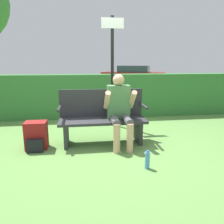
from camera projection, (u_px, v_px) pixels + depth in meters
name	position (u px, v px, depth m)	size (l,w,h in m)	color
ground_plane	(103.00, 143.00, 3.92)	(40.00, 40.00, 0.00)	#5B8942
hedge_back	(95.00, 96.00, 5.74)	(12.00, 0.47, 1.12)	#337033
park_bench	(102.00, 118.00, 3.89)	(1.52, 0.51, 0.95)	#2D2D33
person_seated	(120.00, 107.00, 3.75)	(0.52, 0.66, 1.22)	#4C7F4C
backpack	(36.00, 136.00, 3.62)	(0.35, 0.34, 0.46)	maroon
water_bottle	(147.00, 160.00, 2.96)	(0.07, 0.07, 0.26)	#4C8CCC
signpost	(112.00, 65.00, 4.76)	(0.47, 0.09, 2.37)	black
parked_car	(134.00, 75.00, 15.17)	(4.63, 3.33, 1.21)	maroon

